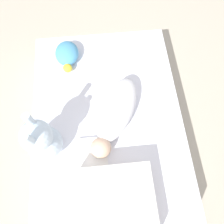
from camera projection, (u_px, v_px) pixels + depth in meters
name	position (u px, v px, depth m)	size (l,w,h in m)	color
ground_plane	(108.00, 129.00, 1.39)	(12.00, 12.00, 0.00)	#B2A893
bed_mattress	(108.00, 123.00, 1.30)	(1.16, 0.82, 0.21)	white
burp_cloth	(93.00, 157.00, 1.11)	(0.20, 0.15, 0.02)	white
swaddled_baby	(115.00, 113.00, 1.14)	(0.46, 0.33, 0.13)	white
pillow	(116.00, 203.00, 0.98)	(0.33, 0.34, 0.12)	white
bunny_plush	(42.00, 140.00, 1.01)	(0.17, 0.17, 0.35)	silver
turtle_plush	(67.00, 54.00, 1.31)	(0.21, 0.14, 0.09)	#4C99C6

